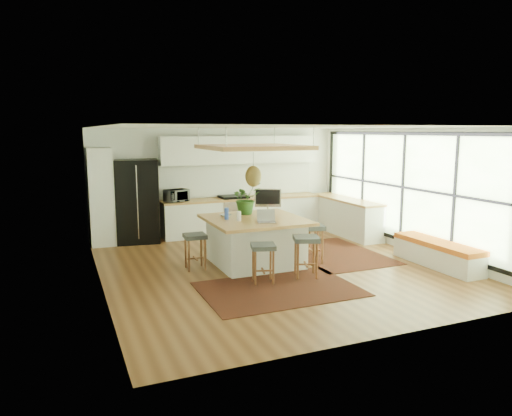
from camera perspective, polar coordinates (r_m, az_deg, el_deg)
name	(u,v)px	position (r m, az deg, el deg)	size (l,w,h in m)	color
floor	(275,266)	(9.42, 2.31, -6.99)	(7.00, 7.00, 0.00)	brown
ceiling	(276,127)	(9.05, 2.42, 9.66)	(7.00, 7.00, 0.00)	white
wall_back	(219,181)	(12.37, -4.51, 3.26)	(6.50, 6.50, 0.00)	white
wall_front	(394,235)	(6.19, 16.20, -3.09)	(6.50, 6.50, 0.00)	white
wall_left	(98,209)	(8.32, -18.38, -0.11)	(7.00, 7.00, 0.00)	white
wall_right	(411,190)	(10.91, 18.04, 2.03)	(7.00, 7.00, 0.00)	white
window_wall	(410,188)	(10.88, 17.94, 2.28)	(0.10, 6.20, 2.60)	black
pantry	(101,197)	(11.51, -18.08, 1.25)	(0.55, 0.60, 2.25)	white
back_counter_base	(243,216)	(12.39, -1.57, -0.96)	(4.20, 0.60, 0.88)	white
back_counter_top	(243,198)	(12.31, -1.58, 1.15)	(4.24, 0.64, 0.05)	#AE773D
backsplash	(239,180)	(12.54, -2.09, 3.36)	(4.20, 0.02, 0.80)	white
upper_cabinets	(241,150)	(12.33, -1.85, 6.99)	(4.20, 0.34, 0.70)	white
range	(234,214)	(12.29, -2.66, -0.76)	(0.76, 0.62, 1.00)	#A5A5AA
right_counter_base	(346,217)	(12.43, 10.72, -1.08)	(0.60, 2.50, 0.88)	white
right_counter_top	(346,199)	(12.36, 10.78, 1.01)	(0.64, 2.54, 0.05)	#AE773D
window_bench	(437,254)	(10.03, 20.89, -5.13)	(0.52, 2.00, 0.50)	white
ceiling_panel	(253,161)	(9.31, -0.33, 5.65)	(1.86, 1.86, 0.80)	#AE773D
rug_near	(279,289)	(8.12, 2.78, -9.66)	(2.60, 1.80, 0.01)	black
rug_right	(334,254)	(10.48, 9.28, -5.41)	(1.80, 2.60, 0.01)	black
fridge	(138,204)	(11.61, -14.00, 0.51)	(0.98, 0.77, 1.97)	black
island	(255,241)	(9.47, -0.11, -4.00)	(1.85, 1.85, 0.93)	#AE773D
stool_near_left	(263,263)	(8.35, 0.86, -6.60)	(0.41, 0.41, 0.69)	#404647
stool_near_right	(306,258)	(8.72, 6.00, -5.96)	(0.45, 0.45, 0.75)	#404647
stool_right_front	(312,245)	(9.68, 6.68, -4.43)	(0.46, 0.46, 0.77)	#404647
stool_right_back	(305,238)	(10.33, 5.94, -3.54)	(0.42, 0.42, 0.71)	#404647
stool_left_side	(195,251)	(9.23, -7.29, -5.13)	(0.41, 0.41, 0.69)	#404647
laptop	(267,216)	(8.90, 1.29, -1.01)	(0.34, 0.36, 0.26)	#A5A5AA
monitor	(268,201)	(9.93, 1.43, 0.88)	(0.56, 0.20, 0.52)	#A5A5AA
microwave	(176,194)	(11.74, -9.51, 1.64)	(0.54, 0.30, 0.36)	#A5A5AA
island_plant	(246,202)	(9.81, -1.21, 0.77)	(0.60, 0.66, 0.52)	#1E4C19
island_bowl	(226,215)	(9.54, -3.66, -0.90)	(0.22, 0.22, 0.05)	white
island_bottle_0	(227,215)	(9.26, -3.49, -0.78)	(0.07, 0.07, 0.19)	blue
island_bottle_1	(239,216)	(9.07, -2.08, -0.97)	(0.07, 0.07, 0.19)	white
island_bottle_2	(273,215)	(9.18, 2.05, -0.85)	(0.07, 0.07, 0.19)	#AB3947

